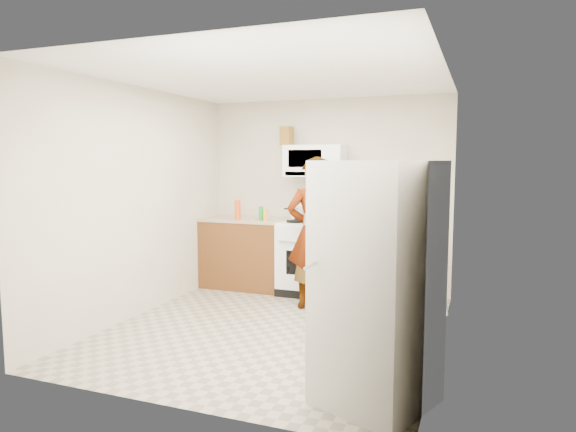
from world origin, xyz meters
The scene contains 20 objects.
floor centered at (0.00, 0.00, 0.00)m, with size 3.60×3.60×0.00m, color gray.
back_wall centered at (0.00, 1.79, 1.25)m, with size 3.20×0.02×2.50m, color beige.
right_wall centered at (1.59, 0.00, 1.25)m, with size 0.02×3.60×2.50m, color beige.
cabinet_left centered at (-1.04, 1.49, 0.45)m, with size 1.12×0.62×0.90m, color #5A3415.
counter_left centered at (-1.04, 1.49, 0.92)m, with size 1.14×0.64×0.04m, color tan.
cabinet_right centered at (0.68, 1.49, 0.45)m, with size 0.80×0.62×0.90m, color #5A3415.
counter_right centered at (0.68, 1.49, 0.92)m, with size 0.82×0.64×0.04m, color tan.
gas_range centered at (-0.10, 1.48, 0.49)m, with size 0.76×0.65×1.13m.
microwave centered at (-0.10, 1.61, 1.70)m, with size 0.76×0.38×0.40m, color white.
person centered at (0.14, 0.87, 0.87)m, with size 0.64×0.42×1.75m, color tan.
fridge centered at (1.26, -1.22, 0.85)m, with size 0.70×0.70×1.70m, color silver.
kettle centered at (0.77, 1.62, 1.03)m, with size 0.16×0.16×0.19m, color silver.
jug centered at (-0.47, 1.56, 2.02)m, with size 0.14×0.14×0.24m, color brown.
saucepan centered at (-0.27, 1.65, 1.02)m, with size 0.25×0.25×0.14m, color silver.
tray centered at (0.01, 1.32, 0.96)m, with size 0.25×0.16×0.05m, color white.
bottle_spray centered at (-1.05, 1.28, 1.06)m, with size 0.08×0.08×0.26m, color #DB4610.
bottle_hot_sauce centered at (-0.64, 1.25, 1.01)m, with size 0.05×0.05×0.15m, color orange.
bottle_green_cap centered at (-0.73, 1.31, 1.03)m, with size 0.06×0.06×0.18m, color #178323.
pot_lid centered at (-0.76, 1.43, 0.94)m, with size 0.21×0.21×0.01m, color white.
broom centered at (1.50, 0.96, 0.72)m, with size 0.03×0.03×1.45m, color white.
Camera 1 is at (1.93, -4.68, 1.69)m, focal length 32.00 mm.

